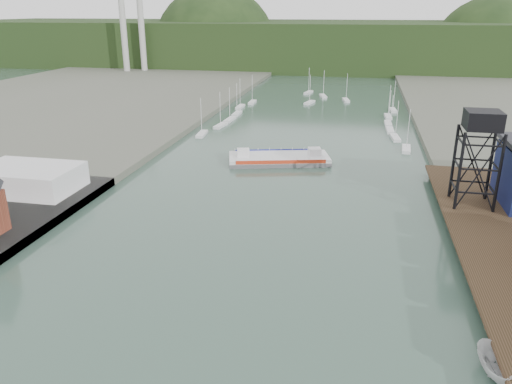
% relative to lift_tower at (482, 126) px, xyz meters
% --- Properties ---
extents(east_pier, '(14.00, 70.00, 2.45)m').
position_rel_lift_tower_xyz_m(east_pier, '(2.00, -13.00, -13.75)').
color(east_pier, black).
rests_on(east_pier, ground).
extents(white_shed, '(18.00, 12.00, 4.50)m').
position_rel_lift_tower_xyz_m(white_shed, '(-79.00, -8.00, -11.80)').
color(white_shed, silver).
rests_on(white_shed, west_quay).
extents(lift_tower, '(6.50, 6.50, 16.00)m').
position_rel_lift_tower_xyz_m(lift_tower, '(0.00, 0.00, 0.00)').
color(lift_tower, black).
rests_on(lift_tower, east_pier).
extents(marina_sailboats, '(57.71, 92.65, 0.90)m').
position_rel_lift_tower_xyz_m(marina_sailboats, '(-34.92, 80.46, -15.30)').
color(marina_sailboats, silver).
rests_on(marina_sailboats, ground).
extents(smokestacks, '(11.20, 8.20, 60.00)m').
position_rel_lift_tower_xyz_m(smokestacks, '(-141.00, 174.50, 14.35)').
color(smokestacks, '#ACACA6').
rests_on(smokestacks, ground).
extents(distant_hills, '(500.00, 120.00, 80.00)m').
position_rel_lift_tower_xyz_m(distant_hills, '(-38.98, 243.35, -5.27)').
color(distant_hills, black).
rests_on(distant_hills, ground).
extents(chain_ferry, '(24.49, 14.75, 3.30)m').
position_rel_lift_tower_xyz_m(chain_ferry, '(-37.10, 24.42, -14.70)').
color(chain_ferry, '#555558').
rests_on(chain_ferry, ground).
extents(motorboat, '(3.15, 6.60, 2.45)m').
position_rel_lift_tower_xyz_m(motorboat, '(-5.16, -42.10, -14.42)').
color(motorboat, silver).
rests_on(motorboat, ground).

